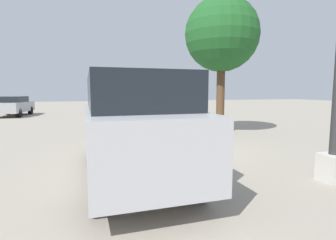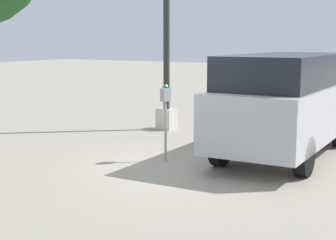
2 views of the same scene
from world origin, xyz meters
TOP-DOWN VIEW (x-y plane):
  - ground_plane at (0.00, 0.00)m, footprint 80.00×80.00m
  - parking_meter_near at (0.31, 0.44)m, footprint 0.22×0.14m
  - lamp_post at (3.47, 2.39)m, footprint 0.44×0.44m
  - parked_van at (2.05, -1.42)m, footprint 4.92×2.00m

SIDE VIEW (x-z plane):
  - ground_plane at x=0.00m, z-range 0.00..0.00m
  - parking_meter_near at x=0.31m, z-range 0.36..1.91m
  - parked_van at x=2.05m, z-range 0.10..2.21m
  - lamp_post at x=3.47m, z-range -0.96..5.20m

